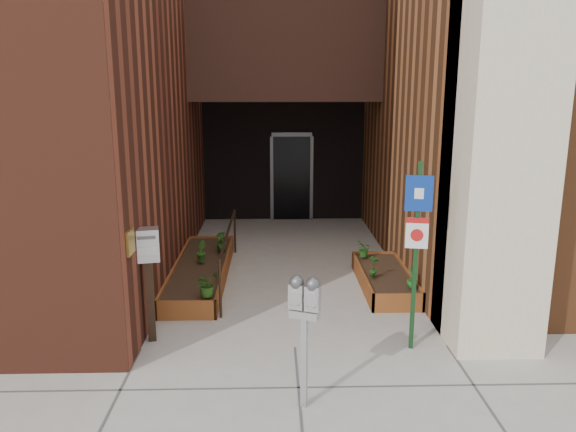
{
  "coord_description": "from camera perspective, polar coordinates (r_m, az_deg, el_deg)",
  "views": [
    {
      "loc": [
        -0.27,
        -6.72,
        3.33
      ],
      "look_at": [
        -0.04,
        1.8,
        1.34
      ],
      "focal_mm": 35.0,
      "sensor_mm": 36.0,
      "label": 1
    }
  ],
  "objects": [
    {
      "name": "shrub_right_a",
      "position": [
        8.83,
        12.51,
        -6.24
      ],
      "size": [
        0.23,
        0.23,
        0.29
      ],
      "primitive_type": "imported",
      "rotation": [
        0.0,
        0.0,
        0.81
      ],
      "color": "#1F631C",
      "rests_on": "planter_right"
    },
    {
      "name": "payment_dropbox",
      "position": [
        7.51,
        -14.04,
        -4.44
      ],
      "size": [
        0.35,
        0.29,
        1.54
      ],
      "color": "black",
      "rests_on": "ground"
    },
    {
      "name": "sign_post",
      "position": [
        7.13,
        12.93,
        -2.08
      ],
      "size": [
        0.33,
        0.11,
        2.44
      ],
      "color": "#133517",
      "rests_on": "ground"
    },
    {
      "name": "architecture",
      "position": [
        13.71,
        -1.25,
        20.03
      ],
      "size": [
        20.0,
        14.6,
        10.0
      ],
      "color": "#5F2A1B",
      "rests_on": "ground"
    },
    {
      "name": "ground",
      "position": [
        7.5,
        0.7,
        -13.21
      ],
      "size": [
        80.0,
        80.0,
        0.0
      ],
      "primitive_type": "plane",
      "color": "#9E9991",
      "rests_on": "ground"
    },
    {
      "name": "shrub_right_c",
      "position": [
        10.24,
        7.73,
        -3.34
      ],
      "size": [
        0.29,
        0.29,
        0.3
      ],
      "primitive_type": "imported",
      "rotation": [
        0.0,
        0.0,
        4.64
      ],
      "color": "#225A19",
      "rests_on": "planter_right"
    },
    {
      "name": "parking_meter",
      "position": [
        5.79,
        1.69,
        -9.22
      ],
      "size": [
        0.34,
        0.22,
        1.46
      ],
      "color": "#A7A7AA",
      "rests_on": "ground"
    },
    {
      "name": "shrub_left_c",
      "position": [
        10.63,
        -6.79,
        -2.5
      ],
      "size": [
        0.28,
        0.28,
        0.37
      ],
      "primitive_type": "imported",
      "rotation": [
        0.0,
        0.0,
        3.66
      ],
      "color": "#234E16",
      "rests_on": "planter_left"
    },
    {
      "name": "shrub_left_b",
      "position": [
        10.0,
        -8.85,
        -3.55
      ],
      "size": [
        0.24,
        0.24,
        0.37
      ],
      "primitive_type": "imported",
      "rotation": [
        0.0,
        0.0,
        1.8
      ],
      "color": "#275C1A",
      "rests_on": "planter_left"
    },
    {
      "name": "shrub_left_a",
      "position": [
        8.37,
        -8.23,
        -6.82
      ],
      "size": [
        0.48,
        0.48,
        0.38
      ],
      "primitive_type": "imported",
      "rotation": [
        0.0,
        0.0,
        0.85
      ],
      "color": "#265117",
      "rests_on": "planter_left"
    },
    {
      "name": "handrail",
      "position": [
        9.75,
        -6.08,
        -2.31
      ],
      "size": [
        0.04,
        3.34,
        0.9
      ],
      "color": "black",
      "rests_on": "ground"
    },
    {
      "name": "shrub_right_b",
      "position": [
        9.21,
        8.7,
        -5.03
      ],
      "size": [
        0.27,
        0.27,
        0.37
      ],
      "primitive_type": "imported",
      "rotation": [
        0.0,
        0.0,
        2.54
      ],
      "color": "#1E5217",
      "rests_on": "planter_right"
    },
    {
      "name": "shrub_left_d",
      "position": [
        10.54,
        -6.83,
        -2.62
      ],
      "size": [
        0.27,
        0.27,
        0.37
      ],
      "primitive_type": "imported",
      "rotation": [
        0.0,
        0.0,
        5.42
      ],
      "color": "#1F5217",
      "rests_on": "planter_left"
    },
    {
      "name": "planter_left",
      "position": [
        10.03,
        -8.84,
        -5.63
      ],
      "size": [
        0.9,
        3.6,
        0.3
      ],
      "color": "brown",
      "rests_on": "ground"
    },
    {
      "name": "planter_right",
      "position": [
        9.66,
        9.77,
        -6.4
      ],
      "size": [
        0.8,
        2.2,
        0.3
      ],
      "color": "brown",
      "rests_on": "ground"
    }
  ]
}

